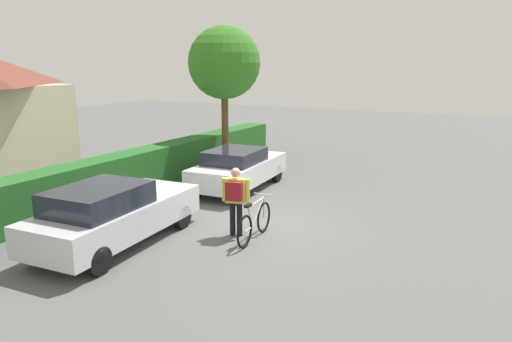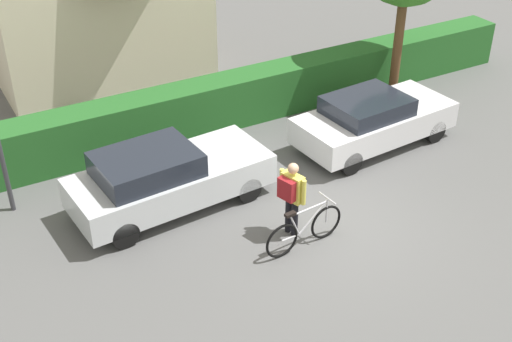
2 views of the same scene
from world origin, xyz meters
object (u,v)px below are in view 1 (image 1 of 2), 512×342
Objects in this scene: parked_car_far at (238,168)px; bicycle at (255,223)px; parked_car_near at (113,213)px; tree_kerbside at (224,63)px; person_rider at (235,196)px; fire_hydrant at (221,165)px.

parked_car_far reaches higher than bicycle.
parked_car_near is 5.34m from parked_car_far.
parked_car_near is 8.35m from tree_kerbside.
tree_kerbside is at bearing 33.95° from person_rider.
tree_kerbside is 6.44× the size of fire_hydrant.
bicycle is 1.12× the size of person_rider.
parked_car_far is at bearing -130.33° from fire_hydrant.
tree_kerbside is (2.16, 1.82, 3.21)m from parked_car_far.
fire_hydrant is (4.82, 3.99, 0.01)m from bicycle.
bicycle is (-3.60, -2.55, -0.29)m from parked_car_far.
tree_kerbside reaches higher than fire_hydrant.
bicycle is at bearing -140.37° from fire_hydrant.
parked_car_far is at bearing 0.04° from parked_car_near.
tree_kerbside is at bearing 40.14° from parked_car_far.
bicycle is at bearing -55.55° from parked_car_near.
person_rider reaches higher than bicycle.
parked_car_near is at bearing -167.56° from fire_hydrant.
person_rider is (-3.60, -2.06, 0.28)m from parked_car_far.
fire_hydrant is at bearing 39.63° from bicycle.
fire_hydrant is (-0.94, -0.38, -3.48)m from tree_kerbside.
person_rider is at bearing -49.77° from parked_car_near.
tree_kerbside is (5.76, 4.37, 3.50)m from bicycle.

